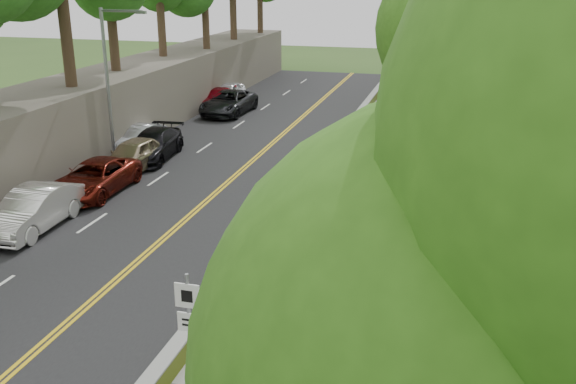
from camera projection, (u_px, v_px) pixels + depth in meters
name	position (u px, v px, depth m)	size (l,w,h in m)	color
ground	(200.00, 322.00, 18.80)	(140.00, 140.00, 0.00)	#33511E
road	(215.00, 165.00, 33.79)	(11.20, 66.00, 0.04)	black
sidewalk	(365.00, 177.00, 31.83)	(4.20, 66.00, 0.05)	gray
jersey_barrier	(319.00, 168.00, 32.31)	(0.42, 66.00, 0.60)	#B9E418
rock_embankment	(75.00, 119.00, 35.14)	(5.00, 66.00, 4.00)	#595147
chainlink_fence	(408.00, 161.00, 30.99)	(0.04, 66.00, 2.00)	slate
trees_fenceside	(470.00, 35.00, 28.44)	(7.00, 66.00, 14.00)	#3F7B1E
streetlight	(111.00, 76.00, 32.61)	(2.52, 0.22, 8.00)	gray
signpost	(189.00, 320.00, 15.14)	(0.62, 0.09, 3.10)	gray
construction_barrel	(410.00, 144.00, 35.99)	(0.51, 0.51, 0.84)	orange
concrete_block	(315.00, 321.00, 17.95)	(1.28, 0.96, 0.86)	slate
car_1	(33.00, 210.00, 25.13)	(1.73, 4.97, 1.64)	silver
car_2	(95.00, 178.00, 29.24)	(2.45, 5.32, 1.48)	#59130B
car_3	(153.00, 145.00, 34.60)	(2.15, 5.29, 1.53)	black
car_4	(134.00, 155.00, 32.59)	(1.90, 4.72, 1.61)	tan
car_5	(138.00, 138.00, 36.22)	(1.51, 4.33, 1.43)	#B5B8BE
car_6	(229.00, 103.00, 45.35)	(2.68, 5.82, 1.62)	black
car_7	(217.00, 98.00, 47.54)	(1.90, 4.68, 1.36)	maroon
car_8	(228.00, 92.00, 49.55)	(1.73, 4.30, 1.46)	white
painter_0	(307.00, 196.00, 26.44)	(0.86, 0.56, 1.76)	yellow
painter_1	(297.00, 201.00, 26.03)	(0.60, 0.39, 1.65)	beige
painter_2	(283.00, 218.00, 24.10)	(0.87, 0.68, 1.79)	black
painter_3	(280.00, 254.00, 21.30)	(1.01, 0.58, 1.57)	brown
person_far	(412.00, 114.00, 41.60)	(0.96, 0.40, 1.64)	black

